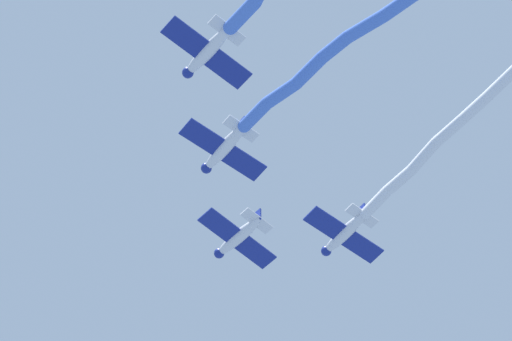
{
  "coord_description": "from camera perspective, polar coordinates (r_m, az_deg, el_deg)",
  "views": [
    {
      "loc": [
        -46.25,
        17.87,
        3.72
      ],
      "look_at": [
        -5.41,
        0.74,
        69.59
      ],
      "focal_mm": 79.33,
      "sensor_mm": 36.0,
      "label": 1
    }
  ],
  "objects": [
    {
      "name": "smoke_trail_left_wing",
      "position": [
        73.94,
        5.44,
        6.96
      ],
      "size": [
        19.68,
        10.49,
        1.69
      ],
      "color": "#4C75DB"
    },
    {
      "name": "airplane_right_wing",
      "position": [
        83.25,
        4.46,
        -3.19
      ],
      "size": [
        5.13,
        6.71,
        1.66
      ],
      "rotation": [
        0.0,
        0.0,
        0.27
      ],
      "color": "silver"
    },
    {
      "name": "airplane_left_wing",
      "position": [
        78.42,
        -1.64,
        1.11
      ],
      "size": [
        5.12,
        6.72,
        1.66
      ],
      "rotation": [
        0.0,
        0.0,
        0.26
      ],
      "color": "silver"
    },
    {
      "name": "smoke_trail_right_wing",
      "position": [
        81.54,
        9.78,
        1.94
      ],
      "size": [
        15.79,
        7.68,
        5.07
      ],
      "color": "white"
    },
    {
      "name": "airplane_lead",
      "position": [
        82.83,
        -0.92,
        -3.39
      ],
      "size": [
        5.13,
        6.66,
        1.66
      ],
      "rotation": [
        0.0,
        0.0,
        0.36
      ],
      "color": "silver"
    },
    {
      "name": "airplane_slot",
      "position": [
        74.28,
        -2.47,
        6.0
      ],
      "size": [
        5.13,
        6.7,
        1.66
      ],
      "rotation": [
        0.0,
        0.0,
        0.31
      ],
      "color": "silver"
    }
  ]
}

